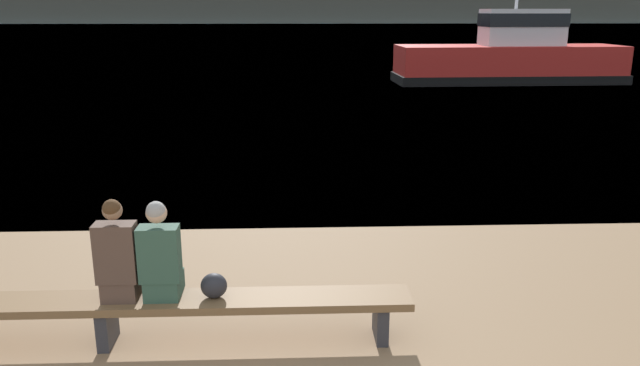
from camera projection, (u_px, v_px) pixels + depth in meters
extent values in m
plane|color=#5684A3|center=(289.00, 27.00, 125.20)|extent=(240.00, 240.00, 0.00)
cube|color=#4C4C42|center=(290.00, 10.00, 164.82)|extent=(600.00, 12.00, 6.45)
cube|color=brown|center=(105.00, 303.00, 6.23)|extent=(6.16, 0.48, 0.08)
cube|color=#2D2D33|center=(380.00, 320.00, 6.41)|extent=(0.12, 0.40, 0.41)
cube|color=#2D2D33|center=(107.00, 325.00, 6.30)|extent=(0.12, 0.40, 0.41)
cube|color=#4C382D|center=(123.00, 286.00, 6.29)|extent=(0.34, 0.42, 0.21)
cube|color=#4C382D|center=(116.00, 253.00, 6.07)|extent=(0.40, 0.22, 0.60)
sphere|color=#846047|center=(112.00, 210.00, 5.96)|extent=(0.19, 0.19, 0.19)
sphere|color=#472D19|center=(112.00, 208.00, 5.94)|extent=(0.18, 0.18, 0.18)
cube|color=#2D4C3D|center=(164.00, 285.00, 6.30)|extent=(0.34, 0.42, 0.21)
cube|color=#2D4C3D|center=(159.00, 254.00, 6.10)|extent=(0.40, 0.22, 0.56)
sphere|color=tan|center=(156.00, 213.00, 5.98)|extent=(0.20, 0.20, 0.20)
sphere|color=gray|center=(156.00, 211.00, 5.96)|extent=(0.19, 0.19, 0.19)
ellipsoid|color=#232328|center=(214.00, 286.00, 6.23)|extent=(0.26, 0.22, 0.26)
cube|color=red|center=(508.00, 64.00, 29.04)|extent=(10.41, 3.18, 1.70)
cube|color=black|center=(507.00, 78.00, 29.21)|extent=(10.62, 3.31, 0.41)
cube|color=silver|center=(522.00, 27.00, 28.63)|extent=(3.67, 1.83, 1.63)
cube|color=black|center=(523.00, 20.00, 28.54)|extent=(3.74, 1.89, 0.59)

